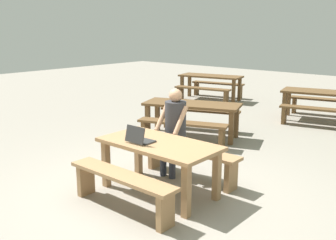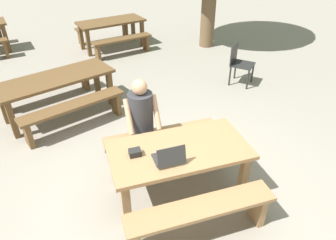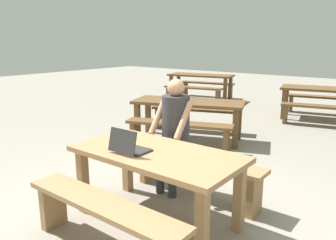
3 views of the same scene
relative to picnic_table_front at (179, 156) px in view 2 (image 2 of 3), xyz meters
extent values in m
plane|color=gray|center=(0.00, 0.00, -0.61)|extent=(30.00, 30.00, 0.00)
cube|color=#9E754C|center=(0.00, 0.00, 0.09)|extent=(1.64, 0.84, 0.05)
cube|color=#9E754C|center=(-0.72, -0.32, -0.27)|extent=(0.09, 0.09, 0.67)
cube|color=#9E754C|center=(0.72, -0.32, -0.27)|extent=(0.09, 0.09, 0.67)
cube|color=#9E754C|center=(-0.72, 0.32, -0.27)|extent=(0.09, 0.09, 0.67)
cube|color=#9E754C|center=(0.72, 0.32, -0.27)|extent=(0.09, 0.09, 0.67)
cube|color=#9E754C|center=(0.00, -0.69, -0.16)|extent=(1.63, 0.30, 0.05)
cube|color=#9E754C|center=(0.71, -0.69, -0.39)|extent=(0.08, 0.24, 0.43)
cube|color=#9E754C|center=(0.00, 0.69, -0.16)|extent=(1.63, 0.30, 0.05)
cube|color=#9E754C|center=(-0.71, 0.69, -0.39)|extent=(0.08, 0.24, 0.43)
cube|color=#9E754C|center=(0.71, 0.69, -0.39)|extent=(0.08, 0.24, 0.43)
cube|color=#2D2D2D|center=(-0.19, -0.13, 0.12)|extent=(0.32, 0.23, 0.02)
cube|color=#2D2D2D|center=(-0.18, -0.27, 0.24)|extent=(0.32, 0.07, 0.22)
cube|color=black|center=(-0.18, -0.26, 0.24)|extent=(0.30, 0.06, 0.20)
cube|color=black|center=(-0.52, 0.03, 0.15)|extent=(0.14, 0.11, 0.08)
cylinder|color=#333847|center=(-0.37, 0.51, -0.37)|extent=(0.10, 0.10, 0.48)
cylinder|color=#333847|center=(-0.19, 0.51, -0.37)|extent=(0.10, 0.10, 0.48)
cube|color=#333847|center=(-0.28, 0.60, -0.09)|extent=(0.28, 0.28, 0.12)
cylinder|color=#333338|center=(-0.28, 0.69, 0.24)|extent=(0.32, 0.32, 0.58)
cylinder|color=tan|center=(-0.46, 0.59, 0.28)|extent=(0.07, 0.32, 0.41)
cylinder|color=tan|center=(-0.10, 0.59, 0.28)|extent=(0.07, 0.32, 0.41)
sphere|color=tan|center=(-0.28, 0.69, 0.62)|extent=(0.20, 0.20, 0.20)
cube|color=#262626|center=(2.33, 2.56, -0.18)|extent=(0.62, 0.62, 0.02)
cube|color=#262626|center=(2.18, 2.71, 0.03)|extent=(0.33, 0.32, 0.39)
cylinder|color=#262626|center=(2.33, 2.29, -0.40)|extent=(0.04, 0.04, 0.43)
cylinder|color=#262626|center=(2.60, 2.55, -0.40)|extent=(0.04, 0.04, 0.43)
cylinder|color=#262626|center=(2.06, 2.56, -0.40)|extent=(0.04, 0.04, 0.43)
cylinder|color=#262626|center=(2.33, 2.82, -0.40)|extent=(0.04, 0.04, 0.43)
cube|color=brown|center=(-1.35, 2.50, 0.08)|extent=(2.07, 1.37, 0.05)
cube|color=brown|center=(-2.07, 1.95, -0.28)|extent=(0.12, 0.12, 0.66)
cube|color=brown|center=(-0.44, 2.55, -0.28)|extent=(0.12, 0.12, 0.66)
cube|color=brown|center=(-2.26, 2.45, -0.28)|extent=(0.12, 0.12, 0.66)
cube|color=brown|center=(-0.63, 3.06, -0.28)|extent=(0.12, 0.12, 0.66)
cube|color=brown|center=(-1.13, 1.91, -0.17)|extent=(1.74, 0.89, 0.05)
cube|color=brown|center=(-1.85, 1.64, -0.40)|extent=(0.16, 0.25, 0.42)
cube|color=brown|center=(-0.41, 2.18, -0.40)|extent=(0.16, 0.25, 0.42)
cube|color=brown|center=(-1.57, 3.09, -0.17)|extent=(1.74, 0.89, 0.05)
cube|color=brown|center=(-2.29, 2.82, -0.40)|extent=(0.16, 0.25, 0.42)
cube|color=brown|center=(-0.84, 3.36, -0.40)|extent=(0.16, 0.25, 0.42)
cube|color=brown|center=(-2.56, 6.12, -0.25)|extent=(0.11, 0.11, 0.72)
cube|color=brown|center=(-2.67, 6.65, -0.25)|extent=(0.11, 0.11, 0.72)
cube|color=brown|center=(-2.58, 5.76, -0.40)|extent=(0.13, 0.25, 0.42)
cube|color=brown|center=(-2.84, 6.98, -0.40)|extent=(0.13, 0.25, 0.42)
cube|color=brown|center=(0.11, 5.63, 0.09)|extent=(1.86, 1.15, 0.05)
cube|color=brown|center=(-0.56, 5.18, -0.27)|extent=(0.11, 0.11, 0.68)
cube|color=brown|center=(0.92, 5.53, -0.27)|extent=(0.11, 0.11, 0.68)
cube|color=brown|center=(-0.69, 5.74, -0.27)|extent=(0.11, 0.11, 0.68)
cube|color=brown|center=(0.79, 6.09, -0.27)|extent=(0.11, 0.11, 0.68)
cube|color=brown|center=(0.27, 4.99, -0.19)|extent=(1.58, 0.65, 0.05)
cube|color=brown|center=(-0.39, 4.83, -0.41)|extent=(0.13, 0.25, 0.40)
cube|color=brown|center=(0.93, 5.14, -0.41)|extent=(0.13, 0.25, 0.40)
cube|color=brown|center=(-0.04, 6.28, -0.19)|extent=(1.58, 0.65, 0.05)
cube|color=brown|center=(-0.70, 6.13, -0.41)|extent=(0.13, 0.25, 0.40)
cube|color=brown|center=(0.62, 6.44, -0.41)|extent=(0.13, 0.25, 0.40)
cylinder|color=brown|center=(2.61, 4.97, 0.53)|extent=(0.38, 0.38, 2.28)
camera|label=1|loc=(3.32, -3.67, 1.61)|focal=41.40mm
camera|label=2|loc=(-1.00, -2.65, 2.35)|focal=32.94mm
camera|label=3|loc=(1.94, -2.31, 1.13)|focal=35.72mm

